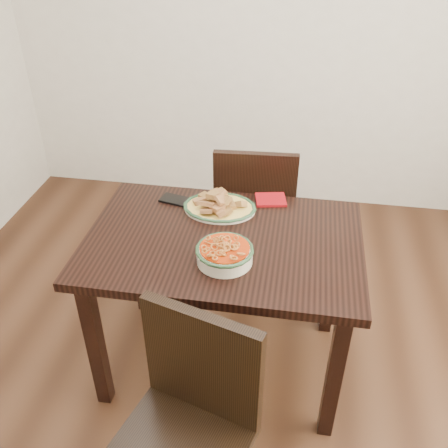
% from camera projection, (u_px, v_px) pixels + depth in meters
% --- Properties ---
extents(floor, '(3.50, 3.50, 0.00)m').
position_uv_depth(floor, '(229.00, 379.00, 2.39)').
color(floor, '#331C10').
rests_on(floor, ground).
extents(wall_back, '(3.50, 0.10, 2.60)m').
position_uv_depth(wall_back, '(274.00, 14.00, 3.08)').
color(wall_back, silver).
rests_on(wall_back, ground).
extents(dining_table, '(1.15, 0.76, 0.75)m').
position_uv_depth(dining_table, '(223.00, 258.00, 2.13)').
color(dining_table, black).
rests_on(dining_table, ground).
extents(chair_far, '(0.44, 0.44, 0.89)m').
position_uv_depth(chair_far, '(255.00, 209.00, 2.72)').
color(chair_far, black).
rests_on(chair_far, ground).
extents(chair_near, '(0.52, 0.52, 0.89)m').
position_uv_depth(chair_near, '(188.00, 420.00, 1.65)').
color(chair_near, black).
rests_on(chair_near, ground).
extents(fish_plate, '(0.32, 0.25, 0.11)m').
position_uv_depth(fish_plate, '(220.00, 201.00, 2.23)').
color(fish_plate, beige).
rests_on(fish_plate, dining_table).
extents(noodle_bowl, '(0.23, 0.23, 0.08)m').
position_uv_depth(noodle_bowl, '(225.00, 252.00, 1.92)').
color(noodle_bowl, beige).
rests_on(noodle_bowl, dining_table).
extents(smartphone, '(0.16, 0.11, 0.01)m').
position_uv_depth(smartphone, '(176.00, 200.00, 2.31)').
color(smartphone, black).
rests_on(smartphone, dining_table).
extents(napkin, '(0.16, 0.14, 0.01)m').
position_uv_depth(napkin, '(271.00, 200.00, 2.31)').
color(napkin, maroon).
rests_on(napkin, dining_table).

